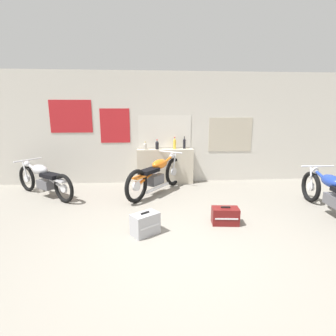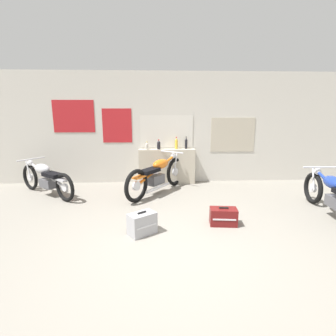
# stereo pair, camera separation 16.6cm
# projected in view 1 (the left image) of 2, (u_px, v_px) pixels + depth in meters

# --- Properties ---
(ground_plane) EXTENTS (24.00, 24.00, 0.00)m
(ground_plane) POSITION_uv_depth(u_px,v_px,m) (185.00, 251.00, 3.54)
(ground_plane) COLOR gray
(wall_back) EXTENTS (10.00, 0.07, 2.80)m
(wall_back) POSITION_uv_depth(u_px,v_px,m) (166.00, 128.00, 6.70)
(wall_back) COLOR beige
(wall_back) RESTS_ON ground_plane
(sill_counter) EXTENTS (1.42, 0.28, 0.89)m
(sill_counter) POSITION_uv_depth(u_px,v_px,m) (165.00, 166.00, 6.73)
(sill_counter) COLOR #B7AD99
(sill_counter) RESTS_ON ground_plane
(bottle_leftmost) EXTENTS (0.08, 0.08, 0.20)m
(bottle_leftmost) POSITION_uv_depth(u_px,v_px,m) (145.00, 146.00, 6.53)
(bottle_leftmost) COLOR #B7B2A8
(bottle_leftmost) RESTS_ON sill_counter
(bottle_left_center) EXTENTS (0.08, 0.08, 0.25)m
(bottle_left_center) POSITION_uv_depth(u_px,v_px,m) (157.00, 145.00, 6.56)
(bottle_left_center) COLOR black
(bottle_left_center) RESTS_ON sill_counter
(bottle_center) EXTENTS (0.07, 0.07, 0.30)m
(bottle_center) POSITION_uv_depth(u_px,v_px,m) (175.00, 144.00, 6.63)
(bottle_center) COLOR gold
(bottle_center) RESTS_ON sill_counter
(bottle_right_center) EXTENTS (0.07, 0.07, 0.31)m
(bottle_right_center) POSITION_uv_depth(u_px,v_px,m) (184.00, 143.00, 6.69)
(bottle_right_center) COLOR black
(bottle_right_center) RESTS_ON sill_counter
(motorcycle_blue) EXTENTS (0.64, 2.09, 0.80)m
(motorcycle_blue) POSITION_uv_depth(u_px,v_px,m) (334.00, 194.00, 4.67)
(motorcycle_blue) COLOR black
(motorcycle_blue) RESTS_ON ground_plane
(motorcycle_orange) EXTENTS (1.37, 1.81, 0.88)m
(motorcycle_orange) POSITION_uv_depth(u_px,v_px,m) (157.00, 175.00, 5.93)
(motorcycle_orange) COLOR black
(motorcycle_orange) RESTS_ON ground_plane
(motorcycle_silver) EXTENTS (1.62, 1.32, 0.77)m
(motorcycle_silver) POSITION_uv_depth(u_px,v_px,m) (44.00, 179.00, 5.70)
(motorcycle_silver) COLOR black
(motorcycle_silver) RESTS_ON ground_plane
(hard_case_silver) EXTENTS (0.48, 0.44, 0.36)m
(hard_case_silver) POSITION_uv_depth(u_px,v_px,m) (145.00, 224.00, 3.99)
(hard_case_silver) COLOR #9E9EA3
(hard_case_silver) RESTS_ON ground_plane
(hard_case_darkred) EXTENTS (0.46, 0.30, 0.31)m
(hard_case_darkred) POSITION_uv_depth(u_px,v_px,m) (225.00, 216.00, 4.36)
(hard_case_darkred) COLOR maroon
(hard_case_darkred) RESTS_ON ground_plane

